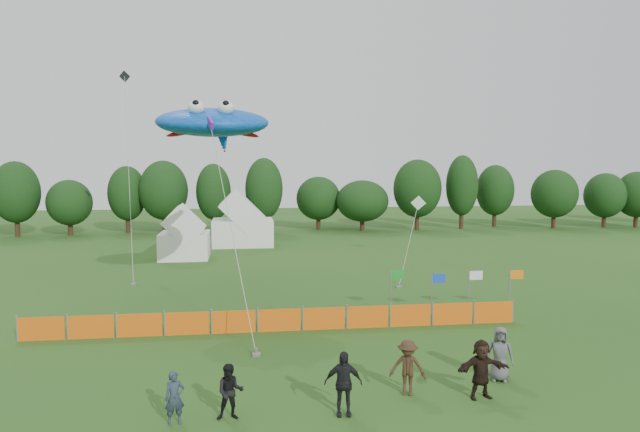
{
  "coord_description": "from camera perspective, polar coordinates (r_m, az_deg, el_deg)",
  "views": [
    {
      "loc": [
        -3.22,
        -17.83,
        7.35
      ],
      "look_at": [
        0.0,
        6.0,
        5.2
      ],
      "focal_mm": 32.0,
      "sensor_mm": 36.0,
      "label": 1
    }
  ],
  "objects": [
    {
      "name": "spectator_b",
      "position": [
        17.43,
        -8.97,
        -16.98
      ],
      "size": [
        0.79,
        0.62,
        1.63
      ],
      "primitive_type": "imported",
      "rotation": [
        0.0,
        0.0,
        0.0
      ],
      "color": "black",
      "rests_on": "ground"
    },
    {
      "name": "tent_right",
      "position": [
        52.68,
        -7.73,
        -0.79
      ],
      "size": [
        5.56,
        4.44,
        3.92
      ],
      "color": "white",
      "rests_on": "ground"
    },
    {
      "name": "spectator_d",
      "position": [
        17.46,
        2.33,
        -16.37
      ],
      "size": [
        1.16,
        0.57,
        1.92
      ],
      "primitive_type": "imported",
      "rotation": [
        0.0,
        0.0,
        -0.09
      ],
      "color": "black",
      "rests_on": "ground"
    },
    {
      "name": "tent_left",
      "position": [
        46.2,
        -13.39,
        -2.04
      ],
      "size": [
        3.83,
        3.83,
        3.38
      ],
      "color": "white",
      "rests_on": "ground"
    },
    {
      "name": "spectator_a",
      "position": [
        17.45,
        -14.34,
        -17.21
      ],
      "size": [
        0.64,
        0.51,
        1.54
      ],
      "primitive_type": "imported",
      "rotation": [
        0.0,
        0.0,
        0.29
      ],
      "color": "#283343",
      "rests_on": "ground"
    },
    {
      "name": "ground",
      "position": [
        19.55,
        2.46,
        -16.98
      ],
      "size": [
        160.0,
        160.0,
        0.0
      ],
      "primitive_type": "plane",
      "color": "#234C16",
      "rests_on": "ground"
    },
    {
      "name": "stingray_kite",
      "position": [
        30.25,
        -10.58,
        9.09
      ],
      "size": [
        5.93,
        15.92,
        10.55
      ],
      "color": "blue",
      "rests_on": "ground"
    },
    {
      "name": "small_kite_white",
      "position": [
        42.1,
        9.33,
        -0.79
      ],
      "size": [
        5.13,
        10.63,
        4.98
      ],
      "color": "white",
      "rests_on": "ground"
    },
    {
      "name": "spectator_c",
      "position": [
        19.06,
        8.76,
        -14.75
      ],
      "size": [
        1.31,
        1.02,
        1.79
      ],
      "primitive_type": "imported",
      "rotation": [
        0.0,
        0.0,
        -0.35
      ],
      "color": "#392516",
      "rests_on": "ground"
    },
    {
      "name": "spectator_f",
      "position": [
        19.27,
        15.82,
        -14.52
      ],
      "size": [
        1.78,
        0.7,
        1.88
      ],
      "primitive_type": "imported",
      "rotation": [
        0.0,
        0.0,
        0.09
      ],
      "color": "black",
      "rests_on": "ground"
    },
    {
      "name": "barrier_fence",
      "position": [
        25.72,
        -4.1,
        -10.35
      ],
      "size": [
        21.9,
        0.06,
        1.0
      ],
      "color": "#E45C0C",
      "rests_on": "ground"
    },
    {
      "name": "treeline",
      "position": [
        63.03,
        -3.29,
        2.22
      ],
      "size": [
        104.57,
        8.78,
        8.36
      ],
      "color": "#382314",
      "rests_on": "ground"
    },
    {
      "name": "flag_row",
      "position": [
        29.43,
        13.21,
        -6.68
      ],
      "size": [
        6.73,
        0.58,
        2.16
      ],
      "color": "gray",
      "rests_on": "ground"
    },
    {
      "name": "spectator_e",
      "position": [
        20.91,
        17.53,
        -13.0
      ],
      "size": [
        1.06,
        0.88,
        1.87
      ],
      "primitive_type": "imported",
      "rotation": [
        0.0,
        0.0,
        -0.36
      ],
      "color": "#525458",
      "rests_on": "ground"
    },
    {
      "name": "small_kite_dark",
      "position": [
        42.07,
        -18.66,
        5.94
      ],
      "size": [
        2.56,
        9.7,
        14.46
      ],
      "color": "black",
      "rests_on": "ground"
    }
  ]
}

